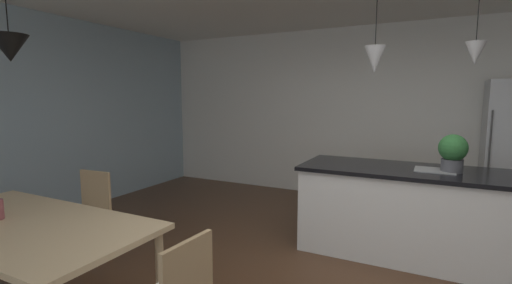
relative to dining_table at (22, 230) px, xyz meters
name	(u,v)px	position (x,y,z in m)	size (l,w,h in m)	color
wall_back_kitchen	(396,115)	(2.06, 4.35, 0.69)	(10.00, 0.12, 2.70)	white
window_wall_left_glazing	(13,119)	(-2.00, 1.09, 0.69)	(0.06, 8.40, 2.70)	#9EB7C6
dining_table	(22,230)	(0.00, 0.00, 0.00)	(1.97, 0.97, 0.72)	#D1B284
chair_far_left	(86,213)	(-0.45, 0.85, -0.19)	(0.43, 0.43, 0.87)	tan
kitchen_island	(413,212)	(2.44, 2.39, -0.20)	(2.23, 0.87, 0.91)	white
refrigerator	(512,153)	(3.47, 3.95, 0.25)	(0.64, 0.67, 1.83)	silver
pendant_over_table	(10,48)	(-0.12, 0.09, 1.29)	(0.26, 0.26, 0.84)	black
pendant_over_island_main	(375,59)	(2.01, 2.39, 1.33)	(0.20, 0.20, 0.84)	black
pendant_over_island_aux	(475,53)	(2.88, 2.39, 1.34)	(0.17, 0.17, 0.80)	black
potted_plant_on_island	(453,152)	(2.76, 2.39, 0.44)	(0.26, 0.26, 0.36)	#4C4C51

